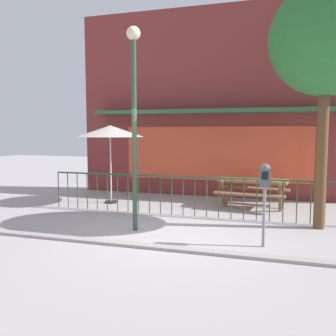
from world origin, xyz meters
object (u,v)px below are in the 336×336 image
(patio_umbrella, at_px, (110,132))
(street_tree, at_px, (326,40))
(parking_meter_near, at_px, (265,183))
(picnic_table_left, at_px, (253,185))
(street_lamp, at_px, (134,100))

(patio_umbrella, height_order, street_tree, street_tree)
(patio_umbrella, xyz_separation_m, parking_meter_near, (4.35, -2.89, -0.89))
(parking_meter_near, bearing_deg, street_tree, 56.64)
(patio_umbrella, bearing_deg, street_tree, -13.08)
(picnic_table_left, height_order, street_tree, street_tree)
(parking_meter_near, height_order, street_lamp, street_lamp)
(parking_meter_near, xyz_separation_m, street_tree, (1.08, 1.63, 2.73))
(street_tree, bearing_deg, parking_meter_near, -123.36)
(patio_umbrella, relative_size, street_lamp, 0.54)
(parking_meter_near, xyz_separation_m, street_lamp, (-2.59, 0.37, 1.52))
(picnic_table_left, bearing_deg, street_lamp, -125.87)
(picnic_table_left, bearing_deg, parking_meter_near, -83.12)
(patio_umbrella, xyz_separation_m, street_lamp, (1.76, -2.53, 0.63))
(picnic_table_left, distance_m, parking_meter_near, 3.46)
(parking_meter_near, relative_size, street_lamp, 0.36)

